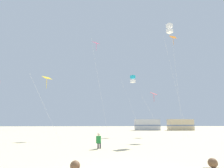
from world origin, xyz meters
TOP-DOWN VIEW (x-y plane):
  - kite_flyer_standing at (-0.94, 7.92)m, footprint 0.38×0.54m
  - kite_diamond_gold at (-6.73, 13.89)m, footprint 3.26×2.69m
  - kite_box_cyan at (4.25, 21.95)m, footprint 2.88×2.49m
  - kite_diamond_scarlet at (7.09, 20.65)m, footprint 2.77×2.77m
  - kite_diamond_rainbow at (-1.47, 20.00)m, footprint 2.59×2.46m
  - kite_diamond_orange at (9.43, 17.79)m, footprint 2.17×2.17m
  - kite_box_white at (7.56, 14.16)m, footprint 1.12×1.12m
  - rv_van_silver at (11.53, 43.09)m, footprint 6.59×2.79m
  - rv_van_tan at (20.00, 42.05)m, footprint 6.60×2.84m

SIDE VIEW (x-z plane):
  - kite_flyer_standing at x=-0.94m, z-range 0.03..1.19m
  - rv_van_silver at x=11.53m, z-range -0.01..2.79m
  - rv_van_tan at x=20.00m, z-range -0.01..2.79m
  - kite_diamond_scarlet at x=7.09m, z-range 2.76..9.12m
  - kite_diamond_gold at x=-6.73m, z-range 3.03..10.00m
  - kite_box_cyan at x=4.25m, z-range 4.02..13.23m
  - kite_diamond_rainbow at x=-1.47m, z-range 6.01..19.95m
  - kite_diamond_orange at x=9.43m, z-range 6.11..20.27m
  - kite_box_white at x=7.56m, z-range 6.32..20.17m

